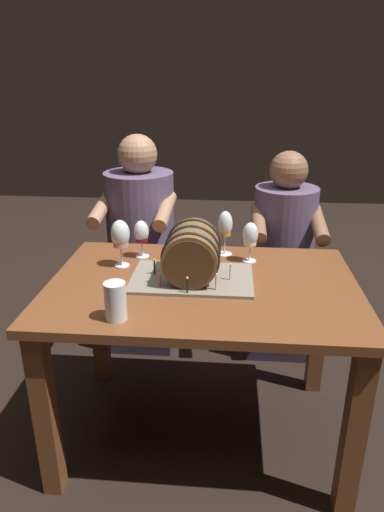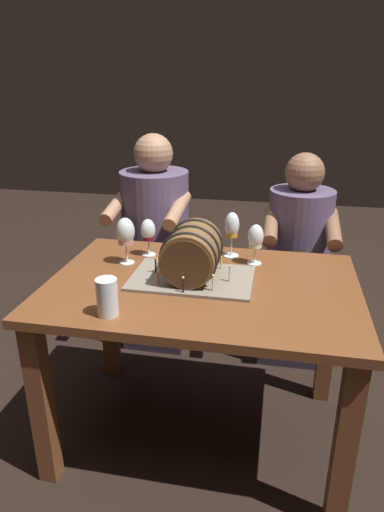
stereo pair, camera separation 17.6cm
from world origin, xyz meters
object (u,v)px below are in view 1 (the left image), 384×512
at_px(person_seated_right, 281,265).
at_px(dining_table, 203,310).
at_px(wine_glass_amber, 225,226).
at_px(wine_glass_red, 141,233).
at_px(wine_glass_rose, 120,236).
at_px(wine_glass_white, 250,236).
at_px(barrel_cake, 192,256).
at_px(beer_pint, 116,303).
at_px(person_seated_left, 142,251).

bearing_deg(person_seated_right, dining_table, -118.29).
distance_m(dining_table, wine_glass_amber, 0.40).
xyz_separation_m(wine_glass_red, wine_glass_rose, (-0.07, -0.11, 0.02)).
height_order(dining_table, wine_glass_amber, wine_glass_amber).
relative_size(wine_glass_amber, wine_glass_white, 1.15).
distance_m(wine_glass_red, wine_glass_rose, 0.13).
xyz_separation_m(barrel_cake, wine_glass_rose, (-0.31, 0.11, 0.03)).
relative_size(wine_glass_amber, beer_pint, 1.54).
height_order(barrel_cake, wine_glass_amber, barrel_cake).
distance_m(dining_table, barrel_cake, 0.23).
height_order(dining_table, wine_glass_white, wine_glass_white).
bearing_deg(person_seated_left, beer_pint, -83.43).
height_order(wine_glass_white, person_seated_right, person_seated_right).
height_order(wine_glass_rose, person_seated_right, person_seated_right).
distance_m(dining_table, beer_pint, 0.44).
distance_m(wine_glass_white, wine_glass_rose, 0.54).
relative_size(wine_glass_white, beer_pint, 1.34).
xyz_separation_m(wine_glass_rose, person_seated_right, (0.73, 0.58, -0.35)).
distance_m(wine_glass_amber, wine_glass_red, 0.37).
bearing_deg(dining_table, wine_glass_rose, 158.54).
relative_size(wine_glass_amber, wine_glass_rose, 1.00).
height_order(barrel_cake, wine_glass_white, barrel_cake).
relative_size(barrel_cake, wine_glass_rose, 2.36).
distance_m(wine_glass_amber, wine_glass_white, 0.13).
relative_size(barrel_cake, wine_glass_red, 2.85).
relative_size(wine_glass_rose, beer_pint, 1.54).
bearing_deg(person_seated_right, wine_glass_amber, -126.91).
bearing_deg(beer_pint, wine_glass_rose, 100.69).
bearing_deg(wine_glass_rose, barrel_cake, -20.36).
bearing_deg(wine_glass_red, wine_glass_rose, -121.56).
bearing_deg(wine_glass_red, wine_glass_white, -1.34).
height_order(wine_glass_red, beer_pint, wine_glass_red).
height_order(wine_glass_red, person_seated_right, person_seated_right).
bearing_deg(person_seated_left, wine_glass_amber, -41.61).
bearing_deg(person_seated_left, wine_glass_red, -77.97).
bearing_deg(wine_glass_red, person_seated_left, 102.03).
distance_m(dining_table, wine_glass_white, 0.38).
height_order(dining_table, person_seated_left, person_seated_left).
height_order(dining_table, person_seated_right, person_seated_right).
distance_m(barrel_cake, wine_glass_red, 0.33).
distance_m(barrel_cake, wine_glass_white, 0.31).
height_order(wine_glass_amber, person_seated_right, person_seated_right).
height_order(barrel_cake, person_seated_left, person_seated_left).
bearing_deg(wine_glass_red, barrel_cake, -42.70).
relative_size(wine_glass_amber, wine_glass_red, 1.21).
relative_size(dining_table, wine_glass_amber, 5.94).
bearing_deg(wine_glass_red, wine_glass_amber, 9.31).
bearing_deg(person_seated_left, wine_glass_white, -40.12).
relative_size(wine_glass_white, wine_glass_rose, 0.87).
distance_m(person_seated_left, person_seated_right, 0.77).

